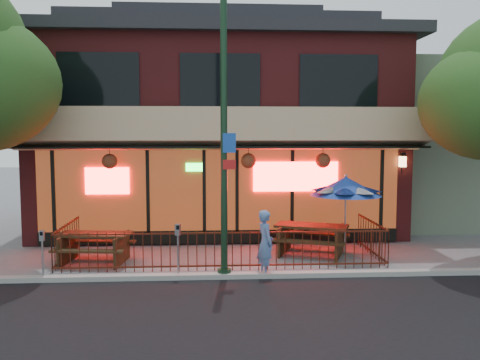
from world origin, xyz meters
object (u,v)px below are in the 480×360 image
Objects in this scene: picnic_table_right at (311,235)px; pedestrian at (265,243)px; street_light at (224,145)px; parking_meter_near at (178,242)px; patio_umbrella at (346,186)px; parking_meter_far at (42,247)px; picnic_table_left at (94,243)px.

pedestrian is at bearing -126.89° from picnic_table_right.
street_light is 2.52m from parking_meter_near.
patio_umbrella is 5.13m from parking_meter_near.
parking_meter_far is (-5.19, -0.13, 0.01)m from pedestrian.
picnic_table_right is 4.19m from parking_meter_near.
pedestrian is at bearing -18.76° from picnic_table_left.
picnic_table_right is 1.51× the size of pedestrian.
street_light reaches higher than parking_meter_near.
parking_meter_near is at bearing 75.37° from pedestrian.
parking_meter_far is at bearing -178.95° from street_light.
picnic_table_left is at bearing 62.98° from parking_meter_far.
parking_meter_far is (-3.11, -0.08, -0.07)m from parking_meter_near.
picnic_table_left is at bearing 146.18° from parking_meter_near.
picnic_table_right is 2.57m from pedestrian.
parking_meter_near is at bearing -33.82° from picnic_table_left.
picnic_table_right is 1.68m from patio_umbrella.
picnic_table_right is at bearing 30.13° from parking_meter_near.
picnic_table_right is 1.87× the size of parking_meter_near.
patio_umbrella is 8.05m from parking_meter_far.
parking_meter_near is at bearing 1.47° from parking_meter_far.
picnic_table_left is 1.83m from parking_meter_far.
parking_meter_near is (-2.08, -0.05, 0.08)m from pedestrian.
parking_meter_far is at bearing -178.53° from parking_meter_near.
pedestrian is 5.19m from parking_meter_far.
parking_meter_near is at bearing -155.45° from patio_umbrella.
picnic_table_left is 4.62m from pedestrian.
parking_meter_far is (-7.67, -2.16, -1.13)m from patio_umbrella.
picnic_table_left is 0.88× the size of patio_umbrella.
picnic_table_right is (2.52, 2.10, -2.59)m from street_light.
picnic_table_right is at bearing 5.47° from picnic_table_left.
patio_umbrella reaches higher than parking_meter_near.
picnic_table_left is 1.26× the size of pedestrian.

